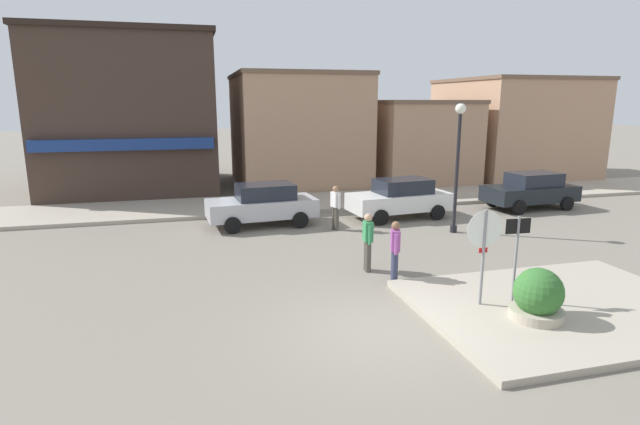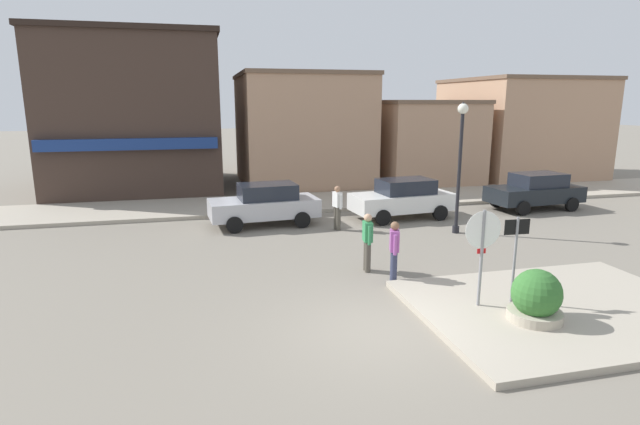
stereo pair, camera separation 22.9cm
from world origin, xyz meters
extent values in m
plane|color=gray|center=(0.00, 0.00, 0.00)|extent=(160.00, 160.00, 0.00)
cube|color=#A89E8C|center=(4.23, -0.07, 0.07)|extent=(6.40, 4.80, 0.15)
cube|color=#A89E8C|center=(0.00, 12.95, 0.07)|extent=(80.00, 4.00, 0.15)
cylinder|color=gray|center=(2.44, 0.41, 1.15)|extent=(0.07, 0.07, 2.30)
cylinder|color=red|center=(2.44, 0.43, 1.87)|extent=(0.76, 0.05, 0.76)
cylinder|color=white|center=(2.44, 0.42, 1.87)|extent=(0.82, 0.05, 0.82)
cube|color=red|center=(2.44, 0.43, 1.39)|extent=(0.20, 0.02, 0.11)
cylinder|color=gray|center=(3.26, 0.40, 1.05)|extent=(0.06, 0.06, 2.10)
cube|color=black|center=(3.26, 0.41, 1.88)|extent=(0.60, 0.04, 0.34)
cube|color=white|center=(3.26, 0.42, 1.88)|extent=(0.54, 0.04, 0.29)
cube|color=black|center=(3.26, 0.43, 1.88)|extent=(0.34, 0.02, 0.08)
cylinder|color=#ADA38E|center=(3.16, -0.54, 0.17)|extent=(1.10, 1.10, 0.35)
sphere|color=#336B2D|center=(3.16, -0.54, 0.73)|extent=(1.00, 1.00, 1.00)
cylinder|color=black|center=(5.34, 6.68, 2.10)|extent=(0.12, 0.12, 4.20)
cylinder|color=black|center=(5.34, 6.68, 0.12)|extent=(0.24, 0.24, 0.24)
sphere|color=white|center=(5.34, 6.68, 4.31)|extent=(0.36, 0.36, 0.36)
cone|color=black|center=(5.34, 6.68, 4.45)|extent=(0.32, 0.32, 0.18)
cube|color=#B7B7BC|center=(-1.09, 9.44, 0.67)|extent=(4.12, 2.01, 0.66)
cube|color=#1E232D|center=(-0.94, 9.45, 1.28)|extent=(2.18, 1.55, 0.56)
cylinder|color=black|center=(-2.26, 8.50, 0.30)|extent=(0.61, 0.23, 0.60)
cylinder|color=black|center=(-2.39, 10.19, 0.30)|extent=(0.61, 0.23, 0.60)
cylinder|color=black|center=(0.21, 8.69, 0.30)|extent=(0.61, 0.23, 0.60)
cylinder|color=black|center=(0.08, 10.39, 0.30)|extent=(0.61, 0.23, 0.60)
cube|color=white|center=(4.37, 9.28, 0.67)|extent=(4.15, 2.08, 0.66)
cube|color=#1E232D|center=(4.52, 9.30, 1.28)|extent=(2.21, 1.59, 0.56)
cylinder|color=black|center=(3.22, 8.31, 0.30)|extent=(0.61, 0.24, 0.60)
cylinder|color=black|center=(3.05, 10.01, 0.30)|extent=(0.61, 0.24, 0.60)
cylinder|color=black|center=(5.69, 8.56, 0.30)|extent=(0.61, 0.24, 0.60)
cylinder|color=black|center=(5.52, 10.25, 0.30)|extent=(0.61, 0.24, 0.60)
cube|color=black|center=(10.56, 9.48, 0.67)|extent=(4.11, 1.97, 0.66)
cube|color=#1E232D|center=(10.71, 9.49, 1.28)|extent=(2.17, 1.54, 0.56)
cylinder|color=black|center=(9.38, 8.54, 0.30)|extent=(0.61, 0.22, 0.60)
cylinder|color=black|center=(9.26, 10.24, 0.30)|extent=(0.61, 0.22, 0.60)
cylinder|color=black|center=(11.85, 8.71, 0.30)|extent=(0.61, 0.22, 0.60)
cylinder|color=black|center=(11.73, 10.41, 0.30)|extent=(0.61, 0.22, 0.60)
cylinder|color=#2D334C|center=(1.34, 2.64, 0.42)|extent=(0.16, 0.16, 0.85)
cylinder|color=#2D334C|center=(1.28, 2.47, 0.42)|extent=(0.16, 0.16, 0.85)
cube|color=#994C99|center=(1.31, 2.55, 1.12)|extent=(0.32, 0.41, 0.54)
sphere|color=brown|center=(1.31, 2.55, 1.50)|extent=(0.22, 0.22, 0.22)
cylinder|color=#994C99|center=(1.38, 2.77, 1.07)|extent=(0.11, 0.11, 0.52)
cylinder|color=#994C99|center=(1.24, 2.33, 1.07)|extent=(0.11, 0.11, 0.52)
cylinder|color=#4C473D|center=(0.94, 3.47, 0.42)|extent=(0.16, 0.16, 0.85)
cylinder|color=#4C473D|center=(0.96, 3.65, 0.42)|extent=(0.16, 0.16, 0.85)
cube|color=#338C51|center=(0.95, 3.56, 1.12)|extent=(0.26, 0.38, 0.54)
sphere|color=tan|center=(0.95, 3.56, 1.50)|extent=(0.22, 0.22, 0.22)
cylinder|color=#338C51|center=(0.92, 3.34, 1.07)|extent=(0.10, 0.10, 0.52)
cylinder|color=#338C51|center=(0.97, 3.79, 1.07)|extent=(0.10, 0.10, 0.52)
cylinder|color=#4C473D|center=(1.36, 8.19, 0.42)|extent=(0.16, 0.16, 0.85)
cylinder|color=#4C473D|center=(1.40, 8.01, 0.42)|extent=(0.16, 0.16, 0.85)
cube|color=white|center=(1.38, 8.10, 1.12)|extent=(0.30, 0.40, 0.54)
sphere|color=#9E7051|center=(1.38, 8.10, 1.50)|extent=(0.22, 0.22, 0.22)
cylinder|color=white|center=(1.32, 8.32, 1.07)|extent=(0.11, 0.11, 0.52)
cylinder|color=white|center=(1.44, 7.88, 1.07)|extent=(0.11, 0.11, 0.52)
cube|color=#3D2D26|center=(-6.31, 19.56, 3.79)|extent=(8.08, 9.23, 7.57)
cube|color=navy|center=(-6.31, 14.80, 2.70)|extent=(7.68, 0.40, 0.50)
cube|color=black|center=(-6.31, 19.56, 7.69)|extent=(8.32, 9.51, 0.24)
cube|color=tan|center=(2.30, 18.95, 2.92)|extent=(6.63, 7.75, 5.84)
cube|color=brown|center=(2.30, 18.95, 5.94)|extent=(6.76, 7.91, 0.20)
cube|color=tan|center=(9.01, 17.91, 2.21)|extent=(5.30, 6.42, 4.43)
cube|color=brown|center=(9.01, 17.91, 4.53)|extent=(5.41, 6.55, 0.20)
cube|color=tan|center=(15.92, 18.52, 2.86)|extent=(7.34, 7.80, 5.72)
cube|color=brown|center=(15.92, 18.52, 5.82)|extent=(7.49, 7.96, 0.20)
camera|label=1|loc=(-3.64, -8.69, 4.54)|focal=28.00mm
camera|label=2|loc=(-3.41, -8.75, 4.54)|focal=28.00mm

